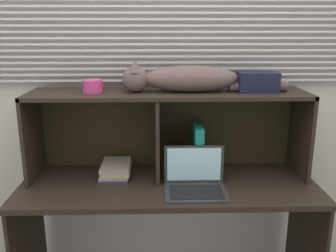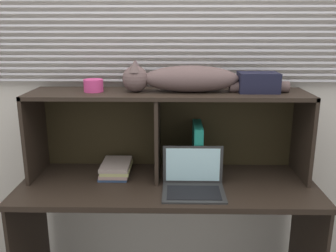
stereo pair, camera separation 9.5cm
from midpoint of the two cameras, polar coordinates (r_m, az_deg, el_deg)
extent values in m
cube|color=beige|center=(2.26, -1.37, 7.06)|extent=(4.40, 0.04, 2.50)
cube|color=silver|center=(2.21, -1.37, 7.11)|extent=(2.42, 0.02, 0.01)
cube|color=silver|center=(2.20, -1.37, 8.02)|extent=(2.42, 0.02, 0.01)
cube|color=silver|center=(2.20, -1.38, 8.92)|extent=(2.42, 0.02, 0.01)
cube|color=silver|center=(2.20, -1.38, 9.83)|extent=(2.42, 0.02, 0.01)
cube|color=silver|center=(2.19, -1.39, 10.75)|extent=(2.42, 0.02, 0.01)
cube|color=silver|center=(2.19, -1.39, 11.66)|extent=(2.42, 0.02, 0.01)
cube|color=silver|center=(2.19, -1.40, 12.58)|extent=(2.42, 0.02, 0.01)
cube|color=silver|center=(2.19, -1.41, 13.50)|extent=(2.42, 0.02, 0.01)
cube|color=silver|center=(2.19, -1.41, 14.42)|extent=(2.42, 0.02, 0.01)
cube|color=silver|center=(2.19, -1.42, 15.34)|extent=(2.42, 0.02, 0.01)
cube|color=silver|center=(2.19, -1.42, 16.26)|extent=(2.42, 0.02, 0.01)
cube|color=silver|center=(2.19, -1.43, 17.18)|extent=(2.42, 0.02, 0.01)
cube|color=silver|center=(2.19, -1.44, 18.10)|extent=(2.42, 0.02, 0.01)
cube|color=silver|center=(2.19, -1.44, 19.02)|extent=(2.42, 0.02, 0.01)
cube|color=black|center=(2.08, -1.23, -9.15)|extent=(1.64, 0.60, 0.03)
cube|color=black|center=(2.39, -21.93, -16.69)|extent=(0.02, 0.54, 0.70)
cube|color=black|center=(2.40, 19.49, -16.35)|extent=(0.02, 0.54, 0.70)
cube|color=black|center=(2.04, -1.33, 5.01)|extent=(1.55, 0.35, 0.02)
cube|color=black|center=(2.23, -21.39, -1.39)|extent=(0.02, 0.35, 0.49)
cube|color=black|center=(2.24, 18.74, -1.10)|extent=(0.02, 0.35, 0.49)
cube|color=black|center=(2.10, -2.91, -1.62)|extent=(0.02, 0.33, 0.47)
cube|color=#2D2413|center=(2.26, -1.32, -0.10)|extent=(1.55, 0.01, 0.49)
ellipsoid|color=brown|center=(2.04, 2.22, 7.35)|extent=(0.53, 0.17, 0.15)
sphere|color=brown|center=(2.04, -6.45, 7.25)|extent=(0.14, 0.14, 0.14)
cone|color=brown|center=(1.99, -6.60, 9.15)|extent=(0.06, 0.06, 0.06)
cone|color=#5A4749|center=(2.07, -6.43, 9.36)|extent=(0.06, 0.06, 0.06)
cylinder|color=brown|center=(2.10, 12.55, 6.07)|extent=(0.32, 0.06, 0.06)
cube|color=#2B2B2B|center=(1.95, 2.92, -10.24)|extent=(0.33, 0.24, 0.01)
cube|color=#2B2B2B|center=(2.02, 2.70, -5.94)|extent=(0.33, 0.01, 0.21)
cube|color=#B2E0EA|center=(2.01, 2.71, -5.98)|extent=(0.29, 0.00, 0.19)
cube|color=black|center=(1.94, 2.95, -10.22)|extent=(0.28, 0.17, 0.00)
cube|color=#187664|center=(2.13, 3.28, -3.67)|extent=(0.05, 0.25, 0.31)
cube|color=#345183|center=(2.20, -9.46, -7.34)|extent=(0.16, 0.24, 0.02)
cube|color=gray|center=(2.19, -9.37, -6.97)|extent=(0.16, 0.24, 0.02)
cube|color=tan|center=(2.18, -9.21, -6.49)|extent=(0.16, 0.24, 0.02)
cube|color=gray|center=(2.17, -9.35, -6.02)|extent=(0.16, 0.24, 0.02)
cylinder|color=#D03B7D|center=(2.08, -12.89, 6.06)|extent=(0.11, 0.11, 0.07)
cube|color=black|center=(2.10, 12.40, 6.72)|extent=(0.22, 0.15, 0.11)
camera|label=1|loc=(0.05, -91.30, -0.35)|focal=39.26mm
camera|label=2|loc=(0.05, 88.70, 0.35)|focal=39.26mm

